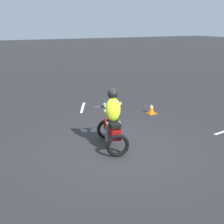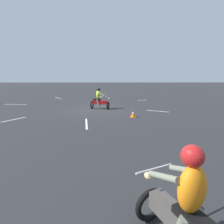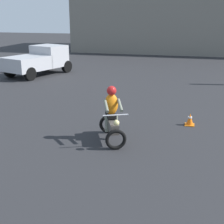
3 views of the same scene
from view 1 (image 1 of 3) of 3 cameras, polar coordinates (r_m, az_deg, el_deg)
ground_plane at (r=8.46m, az=1.21°, el=-6.83°), size 120.00×120.00×0.00m
motorcycle_rider_foreground at (r=8.32m, az=0.05°, el=-1.88°), size 1.56×0.99×1.66m
traffic_cone_near_left at (r=11.76m, az=7.20°, el=0.59°), size 0.32×0.32×0.40m
lane_stripe_nw at (r=12.62m, az=-5.38°, el=0.83°), size 1.47×0.84×0.01m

